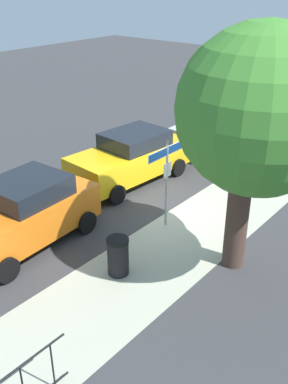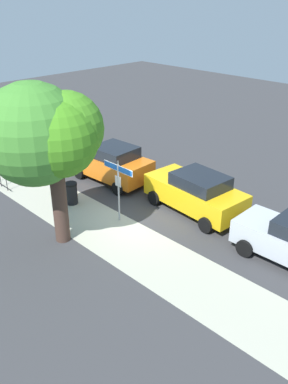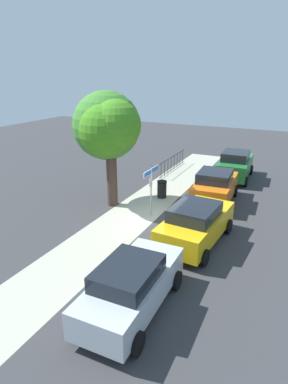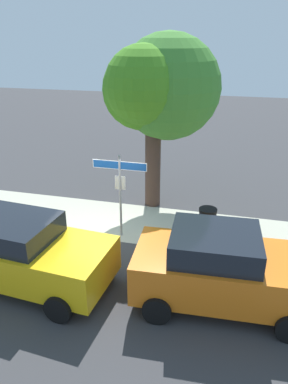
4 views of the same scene
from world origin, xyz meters
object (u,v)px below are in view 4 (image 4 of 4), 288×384
at_px(street_sign, 120,180).
at_px(shade_tree, 157,88).
at_px(car_orange, 222,268).
at_px(trash_bin, 207,223).
at_px(car_yellow, 21,251).

bearing_deg(street_sign, shade_tree, 78.87).
height_order(car_orange, trash_bin, car_orange).
height_order(car_yellow, trash_bin, car_yellow).
height_order(car_yellow, car_orange, car_orange).
distance_m(car_orange, trash_bin, 2.94).
distance_m(shade_tree, car_orange, 6.48).
height_order(street_sign, car_yellow, street_sign).
bearing_deg(car_orange, car_yellow, -177.79).
bearing_deg(trash_bin, shade_tree, 134.16).
xyz_separation_m(street_sign, shade_tree, (0.52, 2.62, 2.27)).
bearing_deg(trash_bin, car_yellow, -142.18).
xyz_separation_m(street_sign, trash_bin, (2.58, 0.50, -1.37)).
relative_size(street_sign, car_orange, 0.63).
bearing_deg(car_yellow, car_orange, 9.84).
xyz_separation_m(shade_tree, car_orange, (2.62, -4.98, -3.21)).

